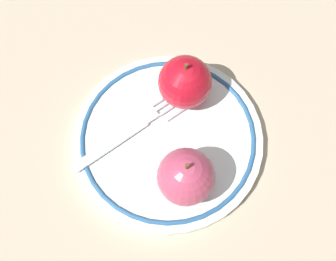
{
  "coord_description": "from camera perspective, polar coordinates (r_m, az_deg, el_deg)",
  "views": [
    {
      "loc": [
        -0.22,
        -0.03,
        0.55
      ],
      "look_at": [
        -0.01,
        0.02,
        0.04
      ],
      "focal_mm": 50.0,
      "sensor_mm": 36.0,
      "label": 1
    }
  ],
  "objects": [
    {
      "name": "apple_second_whole",
      "position": [
        0.52,
        2.2,
        -5.66
      ],
      "size": [
        0.07,
        0.07,
        0.07
      ],
      "color": "#B6405E",
      "rests_on": "plate"
    },
    {
      "name": "fork",
      "position": [
        0.58,
        -3.98,
        0.31
      ],
      "size": [
        0.15,
        0.14,
        0.0
      ],
      "rotation": [
        0.0,
        0.0,
        5.56
      ],
      "color": "silver",
      "rests_on": "plate"
    },
    {
      "name": "apple_red_whole",
      "position": [
        0.57,
        2.08,
        5.91
      ],
      "size": [
        0.07,
        0.07,
        0.07
      ],
      "color": "red",
      "rests_on": "plate"
    },
    {
      "name": "ground_plane",
      "position": [
        0.59,
        1.63,
        -1.22
      ],
      "size": [
        2.0,
        2.0,
        0.0
      ],
      "primitive_type": "plane",
      "color": "#BAA78F"
    },
    {
      "name": "plate",
      "position": [
        0.58,
        0.0,
        -1.08
      ],
      "size": [
        0.23,
        0.23,
        0.02
      ],
      "color": "white",
      "rests_on": "ground_plane"
    }
  ]
}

